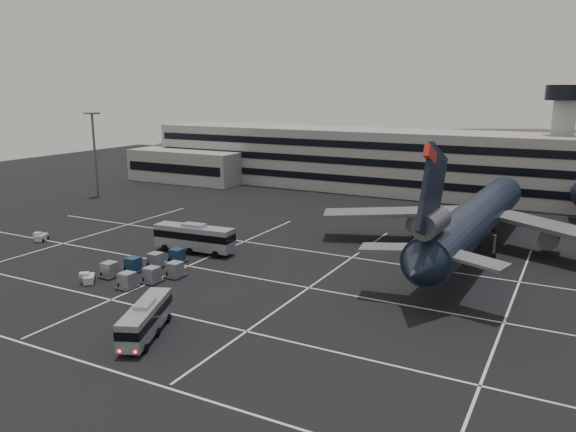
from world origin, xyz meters
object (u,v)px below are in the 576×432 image
object	(u,v)px
tug_a	(41,237)
bus_near	(146,318)
trijet_main	(474,219)
bus_far	(194,237)
uld_cluster	(148,268)

from	to	relation	value
tug_a	bus_near	bearing A→B (deg)	-51.07
trijet_main	bus_far	size ratio (longest dim) A/B	4.67
trijet_main	tug_a	world-z (taller)	trijet_main
tug_a	uld_cluster	xyz separation A→B (m)	(25.87, -4.77, 0.32)
bus_far	trijet_main	bearing A→B (deg)	-68.62
bus_near	tug_a	world-z (taller)	bus_near
trijet_main	bus_far	distance (m)	39.96
bus_near	uld_cluster	xyz separation A→B (m)	(-12.31, 14.03, -0.94)
trijet_main	bus_near	bearing A→B (deg)	-115.89
bus_near	bus_far	distance (m)	28.30
bus_near	uld_cluster	distance (m)	18.69
trijet_main	tug_a	xyz separation A→B (m)	(-60.75, -23.74, -4.61)
bus_near	tug_a	distance (m)	42.57
bus_near	tug_a	size ratio (longest dim) A/B	3.84
bus_far	tug_a	world-z (taller)	bus_far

